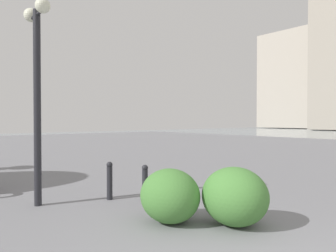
% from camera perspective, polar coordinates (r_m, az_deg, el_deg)
% --- Properties ---
extents(building_highrise, '(12.96, 11.59, 20.82)m').
position_cam_1_polar(building_highrise, '(78.34, 21.88, 7.39)').
color(building_highrise, '#B2A899').
rests_on(building_highrise, ground).
extents(lamppost, '(0.98, 0.28, 3.94)m').
position_cam_1_polar(lamppost, '(6.82, -22.25, 9.04)').
color(lamppost, '#232328').
rests_on(lamppost, ground).
extents(bollard_near, '(0.13, 0.13, 0.75)m').
position_cam_1_polar(bollard_near, '(6.79, -4.12, -9.86)').
color(bollard_near, '#232328').
rests_on(bollard_near, ground).
extents(bollard_mid, '(0.13, 0.13, 0.80)m').
position_cam_1_polar(bollard_mid, '(6.96, -10.34, -9.38)').
color(bollard_mid, '#232328').
rests_on(bollard_mid, ground).
extents(shrub_low, '(1.04, 0.94, 0.88)m').
position_cam_1_polar(shrub_low, '(5.35, 0.35, -12.29)').
color(shrub_low, '#477F38').
rests_on(shrub_low, ground).
extents(shrub_round, '(1.10, 0.99, 0.93)m').
position_cam_1_polar(shrub_round, '(5.31, 11.78, -12.14)').
color(shrub_round, '#477F38').
rests_on(shrub_round, ground).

